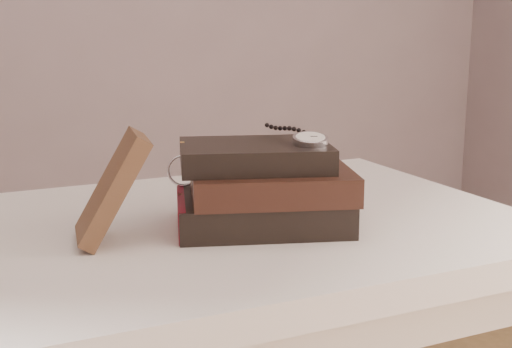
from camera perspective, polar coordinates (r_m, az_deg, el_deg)
name	(u,v)px	position (r m, az deg, el deg)	size (l,w,h in m)	color
table	(174,290)	(1.01, -6.62, -9.24)	(1.00, 0.60, 0.75)	silver
book_stack	(264,189)	(0.96, 0.62, -1.19)	(0.27, 0.22, 0.12)	black
journal	(112,188)	(0.91, -11.51, -1.09)	(0.02, 0.09, 0.15)	#3D2617
pocket_watch	(308,138)	(0.95, 4.21, 2.87)	(0.06, 0.15, 0.02)	silver
eyeglasses	(200,170)	(1.03, -4.52, 0.34)	(0.13, 0.14, 0.05)	silver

